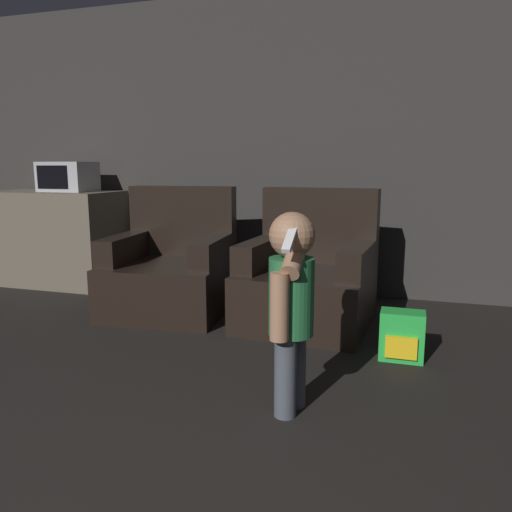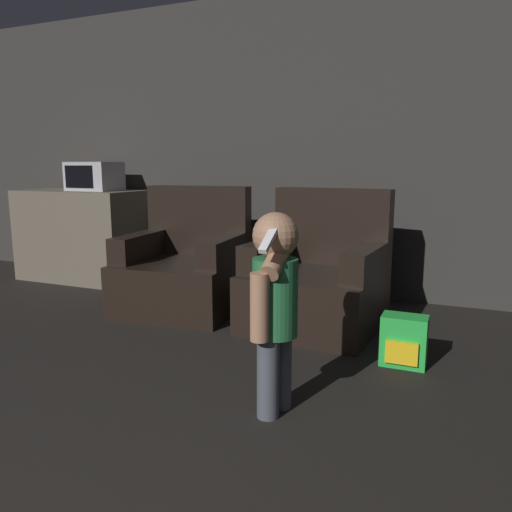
# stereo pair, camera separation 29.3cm
# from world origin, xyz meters

# --- Properties ---
(wall_back) EXTENTS (8.40, 0.05, 2.60)m
(wall_back) POSITION_xyz_m (0.00, 4.50, 1.30)
(wall_back) COLOR #33302D
(wall_back) RESTS_ON ground_plane
(armchair_left) EXTENTS (0.95, 0.95, 0.96)m
(armchair_left) POSITION_xyz_m (-0.99, 3.58, 0.32)
(armchair_left) COLOR black
(armchair_left) RESTS_ON ground_plane
(armchair_right) EXTENTS (0.93, 0.93, 0.96)m
(armchair_right) POSITION_xyz_m (0.10, 3.58, 0.32)
(armchair_right) COLOR black
(armchair_right) RESTS_ON ground_plane
(person_toddler) EXTENTS (0.20, 0.36, 0.93)m
(person_toddler) POSITION_xyz_m (0.28, 2.24, 0.55)
(person_toddler) COLOR #474C56
(person_toddler) RESTS_ON ground_plane
(toy_backpack) EXTENTS (0.25, 0.18, 0.29)m
(toy_backpack) POSITION_xyz_m (0.76, 3.05, 0.14)
(toy_backpack) COLOR green
(toy_backpack) RESTS_ON ground_plane
(kitchen_counter) EXTENTS (1.23, 0.64, 0.89)m
(kitchen_counter) POSITION_xyz_m (-2.48, 4.11, 0.45)
(kitchen_counter) COLOR #665B4C
(kitchen_counter) RESTS_ON ground_plane
(microwave) EXTENTS (0.46, 0.35, 0.27)m
(microwave) POSITION_xyz_m (-2.30, 4.11, 1.03)
(microwave) COLOR #B7B7BC
(microwave) RESTS_ON kitchen_counter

